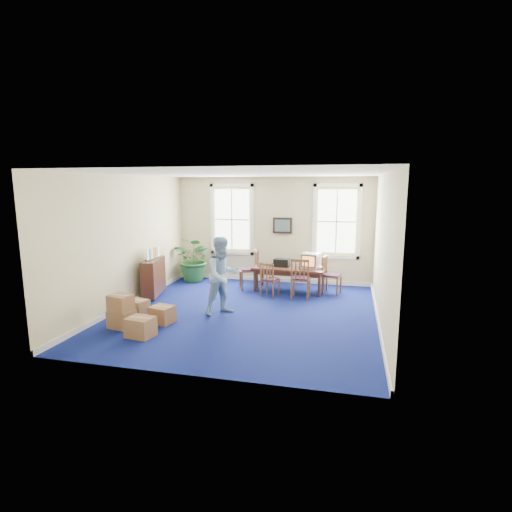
% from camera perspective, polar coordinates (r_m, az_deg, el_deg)
% --- Properties ---
extents(floor, '(6.50, 6.50, 0.00)m').
position_cam_1_polar(floor, '(9.45, -1.45, -8.08)').
color(floor, navy).
rests_on(floor, ground).
extents(ceiling, '(6.50, 6.50, 0.00)m').
position_cam_1_polar(ceiling, '(8.99, -1.54, 11.71)').
color(ceiling, white).
rests_on(ceiling, ground).
extents(wall_back, '(6.50, 0.00, 6.50)m').
position_cam_1_polar(wall_back, '(12.22, 2.45, 3.73)').
color(wall_back, beige).
rests_on(wall_back, ground).
extents(wall_front, '(6.50, 0.00, 6.50)m').
position_cam_1_polar(wall_front, '(6.05, -9.47, -2.83)').
color(wall_front, beige).
rests_on(wall_front, ground).
extents(wall_left, '(0.00, 6.50, 6.50)m').
position_cam_1_polar(wall_left, '(10.27, -17.91, 2.06)').
color(wall_left, beige).
rests_on(wall_left, ground).
extents(wall_right, '(0.00, 6.50, 6.50)m').
position_cam_1_polar(wall_right, '(8.80, 17.72, 0.82)').
color(wall_right, beige).
rests_on(wall_right, ground).
extents(baseboard_back, '(6.00, 0.04, 0.12)m').
position_cam_1_polar(baseboard_back, '(12.46, 2.37, -3.35)').
color(baseboard_back, white).
rests_on(baseboard_back, ground).
extents(baseboard_left, '(0.04, 6.50, 0.12)m').
position_cam_1_polar(baseboard_left, '(10.56, -17.32, -6.25)').
color(baseboard_left, white).
rests_on(baseboard_left, ground).
extents(baseboard_right, '(0.04, 6.50, 0.12)m').
position_cam_1_polar(baseboard_right, '(9.16, 17.02, -8.72)').
color(baseboard_right, white).
rests_on(baseboard_right, ground).
extents(window_left, '(1.40, 0.12, 2.20)m').
position_cam_1_polar(window_left, '(12.49, -3.45, 5.23)').
color(window_left, white).
rests_on(window_left, ground).
extents(window_right, '(1.40, 0.12, 2.20)m').
position_cam_1_polar(window_right, '(11.96, 11.44, 4.85)').
color(window_right, white).
rests_on(window_right, ground).
extents(wall_picture, '(0.58, 0.06, 0.48)m').
position_cam_1_polar(wall_picture, '(12.11, 3.80, 4.37)').
color(wall_picture, black).
rests_on(wall_picture, ground).
extents(conference_table, '(2.07, 1.05, 0.68)m').
position_cam_1_polar(conference_table, '(11.31, 4.77, -3.28)').
color(conference_table, '#49251A').
rests_on(conference_table, ground).
extents(crt_tv, '(0.55, 0.58, 0.41)m').
position_cam_1_polar(crt_tv, '(11.17, 7.85, -0.63)').
color(crt_tv, '#B7B7BC').
rests_on(crt_tv, conference_table).
extents(game_console, '(0.20, 0.23, 0.05)m').
position_cam_1_polar(game_console, '(11.14, 9.21, -1.64)').
color(game_console, white).
rests_on(game_console, conference_table).
extents(equipment_bag, '(0.45, 0.32, 0.21)m').
position_cam_1_polar(equipment_bag, '(11.30, 3.69, -0.95)').
color(equipment_bag, black).
rests_on(equipment_bag, conference_table).
extents(chair_near_left, '(0.52, 0.52, 0.93)m').
position_cam_1_polar(chair_near_left, '(10.70, 2.04, -3.35)').
color(chair_near_left, brown).
rests_on(chair_near_left, ground).
extents(chair_near_right, '(0.49, 0.49, 1.08)m').
position_cam_1_polar(chair_near_right, '(10.55, 6.42, -3.16)').
color(chair_near_right, brown).
rests_on(chair_near_right, ground).
extents(chair_end_left, '(0.66, 0.66, 1.12)m').
position_cam_1_polar(chair_end_left, '(11.50, -1.08, -1.91)').
color(chair_end_left, brown).
rests_on(chair_end_left, ground).
extents(chair_end_right, '(0.55, 0.55, 1.03)m').
position_cam_1_polar(chair_end_right, '(11.16, 10.82, -2.69)').
color(chair_end_right, brown).
rests_on(chair_end_right, ground).
extents(man, '(1.10, 1.11, 1.80)m').
position_cam_1_polar(man, '(9.18, -4.74, -2.82)').
color(man, '#88AACF').
rests_on(man, ground).
extents(credenza, '(0.59, 1.25, 0.95)m').
position_cam_1_polar(credenza, '(11.00, -14.40, -3.24)').
color(credenza, '#49251A').
rests_on(credenza, ground).
extents(brochure_rack, '(0.38, 0.73, 0.32)m').
position_cam_1_polar(brochure_rack, '(10.87, -14.47, 0.01)').
color(brochure_rack, '#99999E').
rests_on(brochure_rack, credenza).
extents(potted_plant, '(1.54, 1.45, 1.39)m').
position_cam_1_polar(potted_plant, '(12.46, -8.69, -0.46)').
color(potted_plant, '#215624').
rests_on(potted_plant, ground).
extents(cardboard_boxes, '(1.52, 1.52, 0.74)m').
position_cam_1_polar(cardboard_boxes, '(8.82, -17.37, -7.35)').
color(cardboard_boxes, '#90623E').
rests_on(cardboard_boxes, ground).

